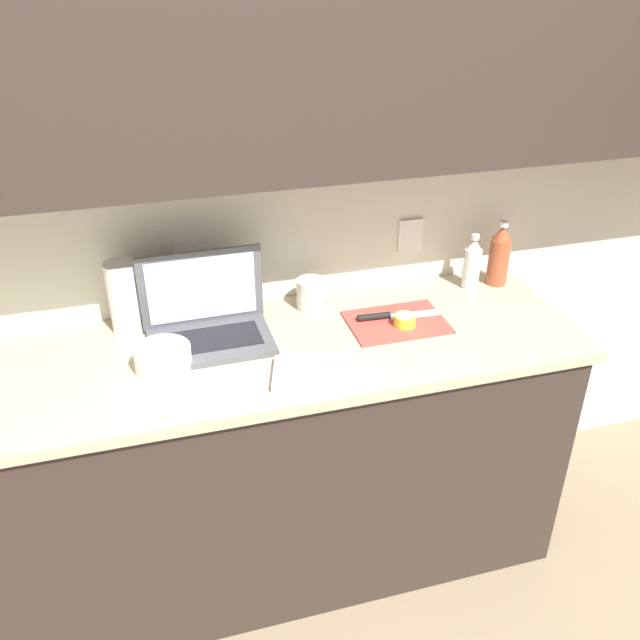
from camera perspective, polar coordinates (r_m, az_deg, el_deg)
ground_plane at (r=2.70m, az=-4.52°, el=-19.18°), size 12.00×12.00×0.00m
wall_back at (r=2.07m, az=-7.75°, el=16.28°), size 5.20×0.38×2.60m
counter_unit at (r=2.36m, az=-5.51°, el=-11.71°), size 2.07×0.63×0.92m
laptop at (r=2.14m, az=-9.50°, el=0.01°), size 0.39×0.26×0.27m
cutting_board at (r=2.23m, az=6.47°, el=-0.19°), size 0.32×0.23×0.01m
knife at (r=2.24m, az=5.42°, el=0.33°), size 0.28×0.05×0.02m
lemon_half_cut at (r=2.21m, az=7.12°, el=0.05°), size 0.07×0.07×0.04m
bottle_green_soda at (r=2.47m, az=12.69°, el=4.66°), size 0.06×0.06×0.20m
bottle_oil_tall at (r=2.51m, az=14.86°, el=5.26°), size 0.07×0.07×0.24m
measuring_cup at (r=2.29m, az=-0.78°, el=2.22°), size 0.12×0.10×0.10m
bowl_white at (r=2.03m, az=-13.09°, el=-3.14°), size 0.17×0.17×0.07m
paper_towel_roll at (r=2.22m, az=-16.09°, el=1.86°), size 0.11×0.11×0.24m
dish_towel at (r=1.95m, az=-0.72°, el=-4.55°), size 0.26×0.22×0.02m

